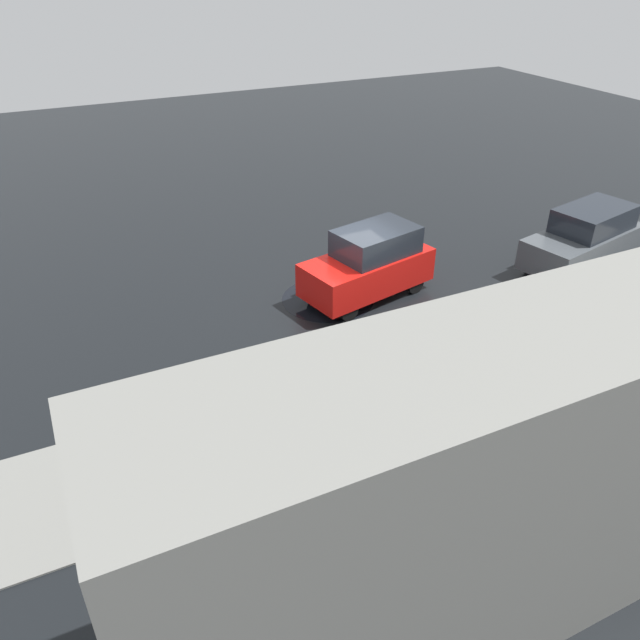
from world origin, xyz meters
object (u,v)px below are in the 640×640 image
moving_hatchback (369,264)px  pedestrian (223,390)px  sign_post (306,371)px  parked_sedan (585,239)px  fire_hydrant (255,393)px

moving_hatchback → pedestrian: bearing=33.7°
moving_hatchback → sign_post: sign_post is taller
parked_sedan → pedestrian: 12.96m
parked_sedan → pedestrian: bearing=10.9°
parked_sedan → sign_post: bearing=16.8°
moving_hatchback → parked_sedan: size_ratio=0.91×
sign_post → moving_hatchback: bearing=-131.4°
parked_sedan → moving_hatchback: bearing=-10.6°
fire_hydrant → pedestrian: size_ratio=0.50×
moving_hatchback → fire_hydrant: moving_hatchback is taller
pedestrian → sign_post: sign_post is taller
pedestrian → fire_hydrant: bearing=-159.5°
moving_hatchback → fire_hydrant: (4.87, 3.47, -0.63)m
moving_hatchback → sign_post: bearing=48.6°
fire_hydrant → pedestrian: bearing=20.5°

